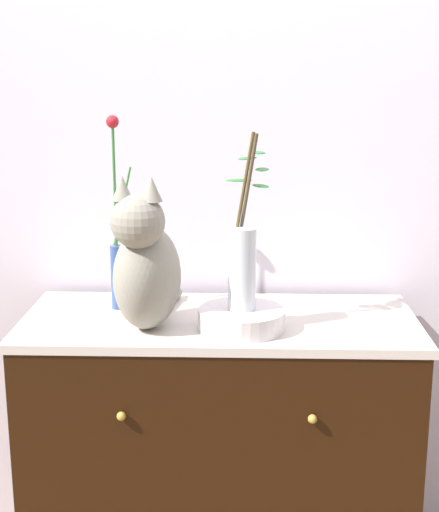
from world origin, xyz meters
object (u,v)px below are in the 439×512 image
object	(u,v)px
vase_slim_green	(117,251)
vase_glass_clear	(243,261)
sideboard	(219,454)
bowl_porcelain	(242,319)
cat_sitting	(146,266)

from	to	relation	value
vase_slim_green	vase_glass_clear	bearing A→B (deg)	-25.22
vase_slim_green	sideboard	bearing A→B (deg)	-15.10
sideboard	vase_glass_clear	xyz separation A→B (m)	(0.06, -0.09, 0.61)
sideboard	bowl_porcelain	world-z (taller)	bowl_porcelain
sideboard	bowl_porcelain	xyz separation A→B (m)	(0.06, -0.09, 0.45)
cat_sitting	vase_glass_clear	size ratio (longest dim) A/B	0.90
vase_slim_green	cat_sitting	bearing A→B (deg)	-59.16
vase_glass_clear	sideboard	bearing A→B (deg)	125.38
sideboard	vase_slim_green	size ratio (longest dim) A/B	1.99
vase_slim_green	bowl_porcelain	xyz separation A→B (m)	(0.36, -0.17, -0.14)
bowl_porcelain	vase_glass_clear	size ratio (longest dim) A/B	0.50
cat_sitting	sideboard	bearing A→B (deg)	26.77
sideboard	vase_glass_clear	world-z (taller)	vase_glass_clear
sideboard	bowl_porcelain	size ratio (longest dim) A/B	4.72
vase_slim_green	vase_glass_clear	size ratio (longest dim) A/B	1.19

